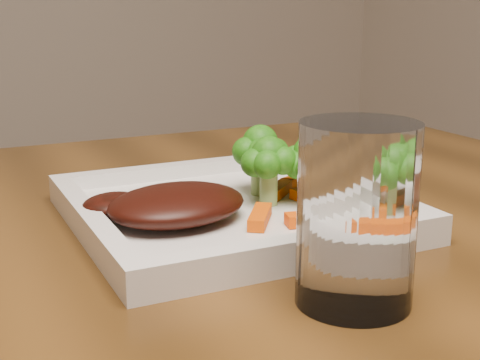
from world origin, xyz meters
name	(u,v)px	position (x,y,z in m)	size (l,w,h in m)	color
plate	(230,214)	(0.31, -0.16, 0.76)	(0.27, 0.27, 0.01)	white
steak	(177,204)	(0.26, -0.17, 0.78)	(0.12, 0.09, 0.03)	black
broccoli_0	(260,158)	(0.36, -0.13, 0.80)	(0.06, 0.06, 0.07)	#196A11
broccoli_1	(308,162)	(0.40, -0.15, 0.79)	(0.05, 0.05, 0.06)	#266E12
broccoli_2	(311,173)	(0.38, -0.18, 0.79)	(0.06, 0.06, 0.06)	#1F5D0F
broccoli_3	(269,172)	(0.35, -0.16, 0.79)	(0.06, 0.06, 0.06)	#265C0F
carrot_0	(322,218)	(0.36, -0.23, 0.77)	(0.06, 0.02, 0.01)	#E64803
carrot_2	(260,217)	(0.32, -0.21, 0.77)	(0.05, 0.01, 0.01)	#DD4A03
carrot_3	(302,179)	(0.41, -0.11, 0.77)	(0.05, 0.01, 0.01)	#FF5804
carrot_5	(312,198)	(0.38, -0.18, 0.77)	(0.05, 0.01, 0.01)	#EF5403
carrot_6	(280,190)	(0.37, -0.14, 0.77)	(0.05, 0.01, 0.01)	#CB4E03
drinking_glass	(356,215)	(0.31, -0.34, 0.81)	(0.08, 0.08, 0.12)	silver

